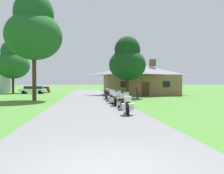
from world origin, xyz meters
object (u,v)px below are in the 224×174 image
Objects in this scene: motorcycle_orange_fifth_in_row at (108,96)px; tree_left_far at (13,61)px; motorcycle_orange_second_in_row at (121,101)px; bystander_red_shirt_near_lodge at (138,91)px; tree_by_lodge_front at (127,61)px; motorcycle_yellow_nearest_to_camera at (127,105)px; tree_left_near at (34,30)px; motorcycle_green_farthest_in_row at (106,94)px; motorcycle_black_fourth_in_row at (112,97)px; metal_silo_distant at (4,73)px; motorcycle_yellow_third_in_row at (115,99)px; parked_red_sedan_far_left at (45,89)px; parked_white_suv_far_left at (33,90)px.

tree_left_far reaches higher than motorcycle_orange_fifth_in_row.
motorcycle_orange_second_in_row is 12.22m from bystander_red_shirt_near_lodge.
tree_by_lodge_front reaches higher than bystander_red_shirt_near_lodge.
motorcycle_yellow_nearest_to_camera and motorcycle_orange_fifth_in_row have the same top height.
tree_left_near is (-8.29, 9.53, 7.32)m from motorcycle_orange_second_in_row.
motorcycle_green_farthest_in_row is at bearing -143.63° from tree_by_lodge_front.
motorcycle_yellow_nearest_to_camera is at bearing -86.04° from motorcycle_black_fourth_in_row.
motorcycle_black_fourth_in_row is at bearing -85.98° from motorcycle_orange_fifth_in_row.
tree_by_lodge_front is at bearing 61.44° from motorcycle_orange_fifth_in_row.
metal_silo_distant is (-19.86, 33.38, 3.52)m from motorcycle_orange_second_in_row.
motorcycle_orange_second_in_row is at bearing -85.05° from motorcycle_orange_fifth_in_row.
motorcycle_orange_second_in_row is 33.09m from tree_left_far.
motorcycle_yellow_nearest_to_camera is at bearing -82.24° from motorcycle_green_farthest_in_row.
motorcycle_orange_fifth_in_row is 27.06m from tree_left_far.
motorcycle_orange_second_in_row is 0.25× the size of metal_silo_distant.
motorcycle_yellow_third_in_row is 0.20× the size of tree_left_far.
motorcycle_orange_second_in_row is at bearing -82.26° from parked_red_sedan_far_left.
motorcycle_orange_fifth_in_row is 5.99m from bystander_red_shirt_near_lodge.
motorcycle_orange_fifth_in_row is 2.55m from motorcycle_green_farthest_in_row.
motorcycle_yellow_third_in_row is at bearing -81.10° from parked_red_sedan_far_left.
tree_by_lodge_front is at bearing 71.73° from motorcycle_black_fourth_in_row.
tree_left_far reaches higher than bystander_red_shirt_near_lodge.
bystander_red_shirt_near_lodge is at bearing 62.20° from motorcycle_black_fourth_in_row.
motorcycle_orange_fifth_in_row is 1.00× the size of motorcycle_green_farthest_in_row.
parked_red_sedan_far_left is at bearing 117.63° from motorcycle_orange_fifth_in_row.
metal_silo_distant is at bearing 120.18° from motorcycle_orange_second_in_row.
parked_red_sedan_far_left is at bearing 37.23° from tree_left_far.
tree_left_far is at bearing 131.68° from motorcycle_orange_fifth_in_row.
parked_white_suv_far_left is (7.71, -7.59, -3.36)m from metal_silo_distant.
motorcycle_yellow_nearest_to_camera is at bearing -83.81° from parked_red_sedan_far_left.
bystander_red_shirt_near_lodge reaches higher than motorcycle_yellow_third_in_row.
tree_left_near reaches higher than parked_red_sedan_far_left.
tree_left_far is 1.28× the size of tree_by_lodge_front.
parked_red_sedan_far_left is (-2.87, 22.65, -7.30)m from tree_left_near.
motorcycle_yellow_third_in_row is 10.96m from tree_by_lodge_front.
metal_silo_distant is 9.45m from parked_red_sedan_far_left.
metal_silo_distant is (-3.44, 5.20, -2.07)m from tree_left_far.
motorcycle_yellow_nearest_to_camera is 1.00× the size of motorcycle_green_farthest_in_row.
motorcycle_orange_second_in_row is 4.57m from motorcycle_black_fourth_in_row.
motorcycle_yellow_third_in_row is 31.77m from parked_red_sedan_far_left.
parked_red_sedan_far_left is at bearing -8.49° from parked_white_suv_far_left.
tree_left_far is at bearing 119.66° from motorcycle_orange_second_in_row.
tree_left_far is 0.85× the size of tree_left_near.
parked_white_suv_far_left is at bearing 114.65° from motorcycle_orange_second_in_row.
tree_left_far is 8.63m from parked_red_sedan_far_left.
tree_left_near reaches higher than bystander_red_shirt_near_lodge.
motorcycle_orange_second_in_row is 0.46× the size of parked_red_sedan_far_left.
motorcycle_yellow_nearest_to_camera is 1.25× the size of bystander_red_shirt_near_lodge.
motorcycle_yellow_third_in_row is at bearing -82.60° from motorcycle_green_farthest_in_row.
motorcycle_orange_fifth_in_row is at bearing -146.70° from parked_white_suv_far_left.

